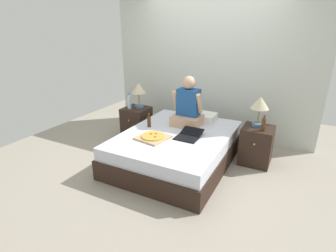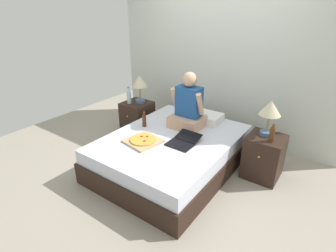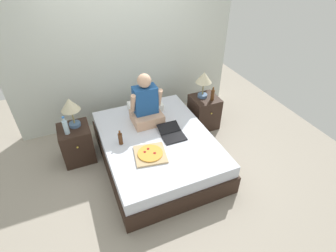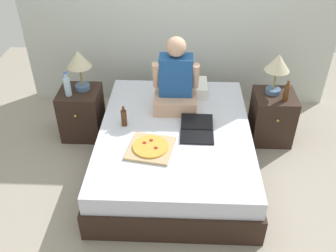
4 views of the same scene
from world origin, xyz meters
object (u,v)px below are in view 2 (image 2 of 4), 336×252
Objects in this scene: bed at (172,152)px; nightstand_right at (264,157)px; lamp_on_right_nightstand at (270,111)px; laptop at (183,142)px; lamp_on_left_nightstand at (140,83)px; nightstand_left at (137,118)px; beer_bottle at (272,134)px; person_seated at (188,107)px; pizza_box at (143,141)px; beer_bottle_on_bed at (144,120)px; water_bottle at (129,97)px.

nightstand_right is (1.07, 0.52, 0.05)m from bed.
laptop is at bearing -142.61° from lamp_on_right_nightstand.
nightstand_left is at bearing -128.63° from lamp_on_left_nightstand.
beer_bottle is 1.15m from person_seated.
bed is at bearing 56.61° from pizza_box.
person_seated is (-1.08, -0.11, 0.47)m from nightstand_right.
laptop is 0.91× the size of pizza_box.
bed is 9.07× the size of beer_bottle_on_bed.
water_bottle is at bearing 141.13° from pizza_box.
person_seated is (-1.05, -0.16, -0.14)m from lamp_on_right_nightstand.
lamp_on_left_nightstand is at bearing 132.37° from pizza_box.
lamp_on_left_nightstand is 0.58× the size of person_seated.
water_bottle reaches higher than nightstand_left.
water_bottle reaches higher than bed.
water_bottle reaches higher than beer_bottle_on_bed.
lamp_on_left_nightstand is (-1.03, 0.57, 0.66)m from bed.
beer_bottle_on_bed is (-1.65, -0.37, -0.11)m from beer_bottle.
laptop is at bearing -8.71° from beer_bottle_on_bed.
person_seated reaches higher than lamp_on_left_nightstand.
nightstand_left is at bearing 48.35° from water_bottle.
nightstand_left is at bearing 154.25° from bed.
pizza_box is 2.10× the size of beer_bottle_on_bed.
lamp_on_right_nightstand is 0.97× the size of pizza_box.
bed is at bearing -20.34° from water_bottle.
lamp_on_left_nightstand is 2.07m from lamp_on_right_nightstand.
water_bottle is 0.60× the size of pizza_box.
nightstand_right is at bearing 5.91° from person_seated.
person_seated is (1.15, -0.02, 0.07)m from water_bottle.
water_bottle is at bearing 149.23° from beer_bottle_on_bed.
lamp_on_left_nightstand is 1.05m from person_seated.
beer_bottle_on_bed is at bearing 128.18° from pizza_box.
bed is at bearing -4.88° from beer_bottle_on_bed.
nightstand_right is at bearing -1.36° from lamp_on_left_nightstand.
person_seated is at bearing 114.85° from laptop.
nightstand_left is 0.41m from water_bottle.
beer_bottle reaches higher than bed.
person_seated reaches higher than nightstand_left.
pizza_box is (-0.22, -0.33, 0.25)m from bed.
pizza_box is at bearing -47.63° from lamp_on_left_nightstand.
beer_bottle_on_bed is (-1.55, -0.52, -0.34)m from lamp_on_right_nightstand.
nightstand_left is 1.22m from pizza_box.
lamp_on_left_nightstand is 2.05× the size of beer_bottle_on_bed.
person_seated is at bearing -1.09° from water_bottle.
pizza_box is at bearing -105.95° from person_seated.
bed is at bearing -28.79° from lamp_on_left_nightstand.
nightstand_right is at bearing 2.32° from water_bottle.
lamp_on_left_nightstand is 0.81m from beer_bottle_on_bed.
water_bottle is 1.25× the size of beer_bottle_on_bed.
bed is at bearing -159.94° from beer_bottle.
lamp_on_left_nightstand is at bearing 171.04° from person_seated.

